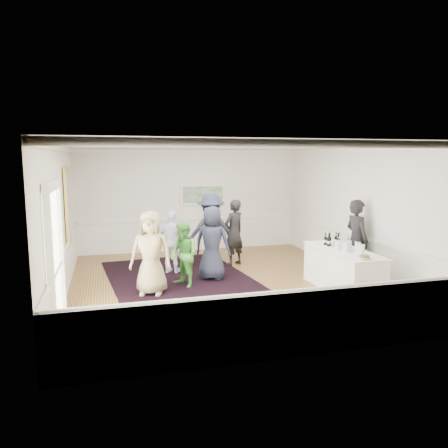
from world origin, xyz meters
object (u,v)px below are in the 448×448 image
object	(u,v)px
guest_dark_a	(211,230)
guest_tan	(151,253)
guest_lilac	(172,242)
bartender	(357,240)
nut_bowl	(364,257)
guest_navy	(212,243)
serving_table	(343,270)
ice_bucket	(343,243)
guest_green	(184,255)
guest_dark_b	(234,232)

from	to	relation	value
guest_dark_a	guest_tan	bearing A→B (deg)	48.78
guest_tan	guest_lilac	world-z (taller)	guest_tan
bartender	nut_bowl	world-z (taller)	bartender
guest_lilac	nut_bowl	xyz separation A→B (m)	(3.35, -3.40, 0.16)
guest_navy	serving_table	bearing A→B (deg)	178.32
guest_dark_a	serving_table	bearing A→B (deg)	127.91
serving_table	bartender	xyz separation A→B (m)	(0.76, 0.70, 0.51)
guest_navy	ice_bucket	distance (m)	3.06
guest_tan	guest_green	xyz separation A→B (m)	(0.78, 0.38, -0.17)
guest_tan	guest_navy	world-z (taller)	guest_tan
guest_tan	guest_dark_a	world-z (taller)	guest_dark_a
guest_dark_b	nut_bowl	xyz separation A→B (m)	(1.58, -3.85, 0.06)
guest_dark_b	guest_lilac	bearing A→B (deg)	-14.57
bartender	ice_bucket	bearing A→B (deg)	123.42
guest_dark_b	guest_navy	distance (m)	1.57
nut_bowl	bartender	bearing A→B (deg)	62.80
guest_navy	nut_bowl	distance (m)	3.60
guest_tan	guest_dark_b	size ratio (longest dim) A/B	1.01
serving_table	guest_lilac	xyz separation A→B (m)	(-3.43, 2.48, 0.34)
guest_lilac	guest_dark_a	distance (m)	1.23
bartender	guest_green	size ratio (longest dim) A/B	1.31
guest_dark_a	nut_bowl	distance (m)	4.46
serving_table	nut_bowl	distance (m)	1.05
serving_table	nut_bowl	bearing A→B (deg)	-94.82
serving_table	guest_tan	bearing A→B (deg)	168.48
guest_dark_a	ice_bucket	xyz separation A→B (m)	(2.37, -2.82, 0.05)
guest_navy	guest_tan	bearing A→B (deg)	58.75
guest_dark_a	guest_navy	xyz separation A→B (m)	(-0.27, -1.29, -0.09)
serving_table	nut_bowl	size ratio (longest dim) A/B	9.08
guest_green	nut_bowl	xyz separation A→B (m)	(3.28, -2.14, 0.22)
guest_green	nut_bowl	bearing A→B (deg)	30.10
bartender	ice_bucket	world-z (taller)	bartender
guest_lilac	guest_dark_a	bearing A→B (deg)	-126.61
serving_table	guest_green	size ratio (longest dim) A/B	1.53
guest_green	guest_tan	bearing A→B (deg)	-90.97
guest_tan	ice_bucket	world-z (taller)	guest_tan
guest_tan	guest_dark_a	xyz separation A→B (m)	(1.83, 2.10, 0.08)
guest_green	ice_bucket	bearing A→B (deg)	45.36
ice_bucket	nut_bowl	xyz separation A→B (m)	(-0.13, -1.04, -0.08)
guest_navy	bartender	bearing A→B (deg)	-164.94
guest_dark_a	guest_dark_b	bearing A→B (deg)	178.77
bartender	guest_tan	xyz separation A→B (m)	(-4.90, 0.14, -0.07)
serving_table	guest_lilac	distance (m)	4.25
bartender	serving_table	bearing A→B (deg)	126.70
guest_green	nut_bowl	world-z (taller)	guest_green
guest_dark_b	ice_bucket	xyz separation A→B (m)	(1.72, -2.81, 0.13)
guest_lilac	serving_table	bearing A→B (deg)	175.00
guest_dark_a	guest_dark_b	world-z (taller)	guest_dark_a
guest_dark_a	ice_bucket	distance (m)	3.69
serving_table	guest_dark_a	world-z (taller)	guest_dark_a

